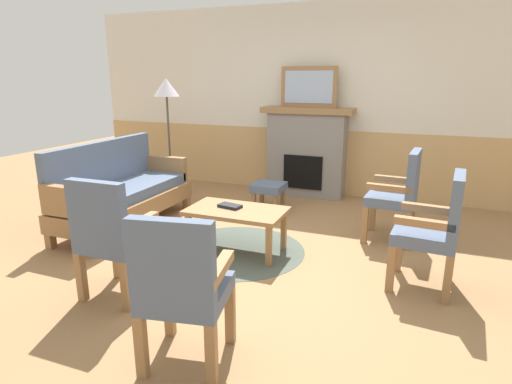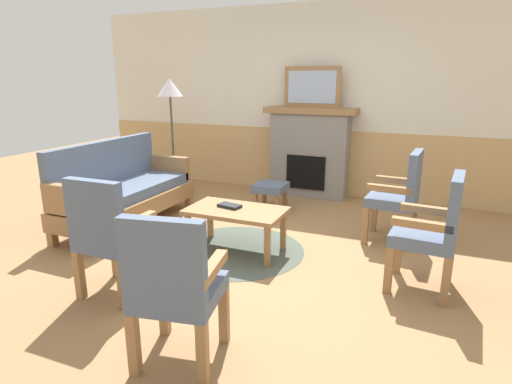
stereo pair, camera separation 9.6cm
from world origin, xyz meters
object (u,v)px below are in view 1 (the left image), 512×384
at_px(armchair_by_window_left, 435,226).
at_px(couch, 122,193).
at_px(floor_lamp_by_couch, 167,95).
at_px(footstool, 269,189).
at_px(framed_picture, 309,87).
at_px(coffee_table, 237,214).
at_px(armchair_near_fireplace, 399,192).
at_px(book_on_table, 230,206).
at_px(fireplace, 307,151).
at_px(armchair_front_left, 111,233).
at_px(armchair_front_center, 182,285).

bearing_deg(armchair_by_window_left, couch, 174.61).
bearing_deg(floor_lamp_by_couch, footstool, -7.11).
bearing_deg(couch, floor_lamp_by_couch, 99.21).
relative_size(framed_picture, coffee_table, 0.83).
height_order(couch, armchair_by_window_left, same).
bearing_deg(floor_lamp_by_couch, coffee_table, -41.60).
bearing_deg(armchair_near_fireplace, framed_picture, 134.10).
distance_m(footstool, armchair_by_window_left, 2.48).
relative_size(framed_picture, book_on_table, 3.51).
bearing_deg(fireplace, armchair_near_fireplace, -45.90).
height_order(framed_picture, couch, framed_picture).
bearing_deg(footstool, framed_picture, 74.16).
bearing_deg(coffee_table, floor_lamp_by_couch, 138.40).
relative_size(fireplace, armchair_front_left, 1.33).
bearing_deg(coffee_table, book_on_table, 163.84).
height_order(armchair_near_fireplace, armchair_front_center, same).
xyz_separation_m(couch, armchair_front_center, (1.98, -1.91, 0.14)).
bearing_deg(framed_picture, couch, -128.37).
distance_m(book_on_table, armchair_front_center, 1.80).
relative_size(book_on_table, floor_lamp_by_couch, 0.14).
xyz_separation_m(coffee_table, floor_lamp_by_couch, (-1.78, 1.58, 1.06)).
height_order(book_on_table, footstool, book_on_table).
relative_size(fireplace, armchair_front_center, 1.33).
bearing_deg(armchair_near_fireplace, armchair_by_window_left, -71.18).
bearing_deg(armchair_front_left, armchair_by_window_left, 24.99).
bearing_deg(coffee_table, couch, 172.58).
relative_size(coffee_table, armchair_front_center, 0.98).
relative_size(coffee_table, floor_lamp_by_couch, 0.57).
xyz_separation_m(framed_picture, coffee_table, (-0.09, -2.28, -1.17)).
height_order(armchair_front_center, floor_lamp_by_couch, floor_lamp_by_couch).
distance_m(fireplace, couch, 2.67).
bearing_deg(armchair_front_left, armchair_near_fireplace, 46.33).
xyz_separation_m(framed_picture, armchair_near_fireplace, (1.36, -1.41, -1.02)).
height_order(couch, armchair_front_left, same).
height_order(armchair_front_left, armchair_front_center, same).
bearing_deg(footstool, couch, -139.80).
xyz_separation_m(coffee_table, armchair_near_fireplace, (1.46, 0.88, 0.15)).
bearing_deg(coffee_table, footstool, 96.81).
bearing_deg(fireplace, book_on_table, -94.44).
xyz_separation_m(armchair_by_window_left, armchair_front_left, (-2.31, -1.08, 0.00)).
bearing_deg(fireplace, coffee_table, -92.32).
bearing_deg(armchair_near_fireplace, book_on_table, -151.08).
bearing_deg(fireplace, armchair_front_center, -85.28).
bearing_deg(book_on_table, floor_lamp_by_couch, 137.47).
relative_size(book_on_table, armchair_by_window_left, 0.23).
bearing_deg(fireplace, couch, -128.37).
bearing_deg(floor_lamp_by_couch, armchair_near_fireplace, -12.28).
bearing_deg(framed_picture, armchair_near_fireplace, -45.90).
xyz_separation_m(book_on_table, footstool, (-0.08, 1.35, -0.17)).
bearing_deg(armchair_front_center, floor_lamp_by_couch, 123.84).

